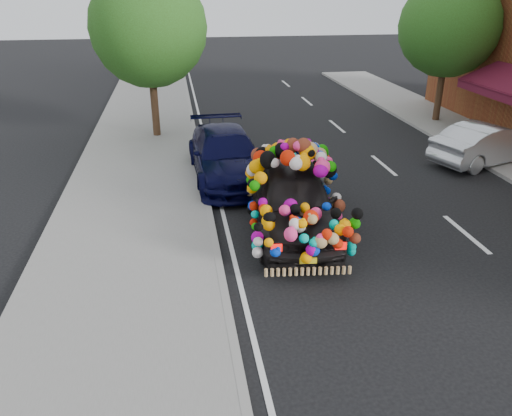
{
  "coord_description": "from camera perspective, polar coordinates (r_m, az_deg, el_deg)",
  "views": [
    {
      "loc": [
        -3.04,
        -9.64,
        5.42
      ],
      "look_at": [
        -1.38,
        0.53,
        0.8
      ],
      "focal_mm": 35.0,
      "sensor_mm": 36.0,
      "label": 1
    }
  ],
  "objects": [
    {
      "name": "silver_hatchback",
      "position": [
        18.14,
        24.96,
        6.7
      ],
      "size": [
        4.29,
        2.65,
        1.34
      ],
      "primitive_type": "imported",
      "rotation": [
        0.0,
        0.0,
        1.9
      ],
      "color": "#B6B8BD",
      "rests_on": "ground"
    },
    {
      "name": "sidewalk",
      "position": [
        11.1,
        -14.65,
        -5.59
      ],
      "size": [
        4.0,
        60.0,
        0.12
      ],
      "primitive_type": "cube",
      "color": "gray",
      "rests_on": "ground"
    },
    {
      "name": "ground",
      "position": [
        11.47,
        7.29,
        -4.27
      ],
      "size": [
        100.0,
        100.0,
        0.0
      ],
      "primitive_type": "plane",
      "color": "black",
      "rests_on": "ground"
    },
    {
      "name": "kerb",
      "position": [
        11.05,
        -4.53,
        -4.92
      ],
      "size": [
        0.15,
        60.0,
        0.13
      ],
      "primitive_type": "cube",
      "color": "gray",
      "rests_on": "ground"
    },
    {
      "name": "plush_art_car",
      "position": [
        11.66,
        4.35,
        2.55
      ],
      "size": [
        2.68,
        4.99,
        2.22
      ],
      "rotation": [
        0.0,
        0.0,
        -0.1
      ],
      "color": "black",
      "rests_on": "ground"
    },
    {
      "name": "navy_sedan",
      "position": [
        15.15,
        -3.43,
        6.06
      ],
      "size": [
        2.22,
        5.08,
        1.45
      ],
      "primitive_type": "imported",
      "rotation": [
        0.0,
        0.0,
        0.04
      ],
      "color": "black",
      "rests_on": "ground"
    },
    {
      "name": "tree_near_sidewalk",
      "position": [
        19.2,
        -12.21,
        19.48
      ],
      "size": [
        4.2,
        4.2,
        6.13
      ],
      "color": "#332114",
      "rests_on": "ground"
    },
    {
      "name": "lane_markings",
      "position": [
        12.89,
        22.86,
        -2.71
      ],
      "size": [
        6.0,
        50.0,
        0.01
      ],
      "primitive_type": null,
      "color": "silver",
      "rests_on": "ground"
    },
    {
      "name": "tree_far_b",
      "position": [
        22.58,
        21.22,
        18.77
      ],
      "size": [
        4.0,
        4.0,
        5.9
      ],
      "color": "#332114",
      "rests_on": "ground"
    }
  ]
}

